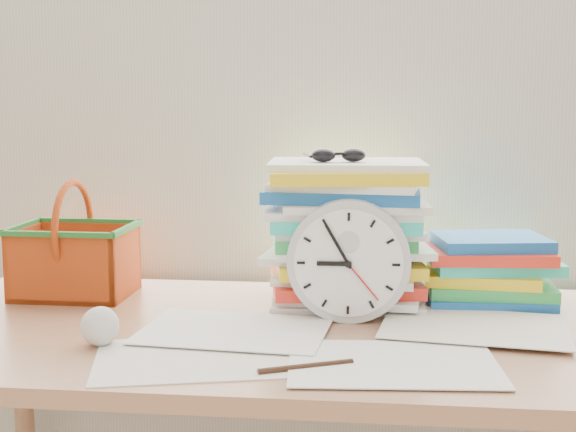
# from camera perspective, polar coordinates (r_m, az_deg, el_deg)

# --- Properties ---
(curtain) EXTENTS (2.40, 0.01, 2.50)m
(curtain) POSITION_cam_1_polar(r_m,az_deg,el_deg) (1.79, 1.38, 12.88)
(curtain) COLOR beige
(curtain) RESTS_ON room_shell
(desk) EXTENTS (1.40, 0.70, 0.75)m
(desk) POSITION_cam_1_polar(r_m,az_deg,el_deg) (1.48, 0.01, -10.67)
(desk) COLOR #9D6A49
(desk) RESTS_ON ground
(paper_stack) EXTENTS (0.34, 0.28, 0.29)m
(paper_stack) POSITION_cam_1_polar(r_m,az_deg,el_deg) (1.61, 4.06, -1.16)
(paper_stack) COLOR white
(paper_stack) RESTS_ON desk
(clock) EXTENTS (0.23, 0.05, 0.23)m
(clock) POSITION_cam_1_polar(r_m,az_deg,el_deg) (1.48, 4.35, -3.20)
(clock) COLOR #BBBCBD
(clock) RESTS_ON desk
(sunglasses) EXTENTS (0.14, 0.13, 0.03)m
(sunglasses) POSITION_cam_1_polar(r_m,az_deg,el_deg) (1.55, 3.61, 4.34)
(sunglasses) COLOR black
(sunglasses) RESTS_ON paper_stack
(book_stack) EXTENTS (0.27, 0.21, 0.14)m
(book_stack) POSITION_cam_1_polar(r_m,az_deg,el_deg) (1.66, 14.08, -3.73)
(book_stack) COLOR white
(book_stack) RESTS_ON desk
(basket) EXTENTS (0.24, 0.19, 0.24)m
(basket) POSITION_cam_1_polar(r_m,az_deg,el_deg) (1.72, -14.98, -1.62)
(basket) COLOR #C24612
(basket) RESTS_ON desk
(crumpled_ball) EXTENTS (0.07, 0.07, 0.07)m
(crumpled_ball) POSITION_cam_1_polar(r_m,az_deg,el_deg) (1.39, -13.25, -7.61)
(crumpled_ball) COLOR silver
(crumpled_ball) RESTS_ON desk
(pen) EXTENTS (0.14, 0.07, 0.01)m
(pen) POSITION_cam_1_polar(r_m,az_deg,el_deg) (1.24, 1.29, -10.67)
(pen) COLOR black
(pen) RESTS_ON desk
(scattered_papers) EXTENTS (1.26, 0.42, 0.02)m
(scattered_papers) POSITION_cam_1_polar(r_m,az_deg,el_deg) (1.46, 0.01, -7.67)
(scattered_papers) COLOR white
(scattered_papers) RESTS_ON desk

